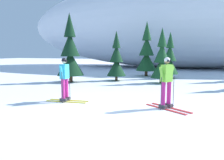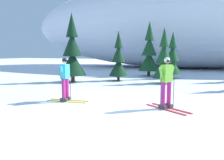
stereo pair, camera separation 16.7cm
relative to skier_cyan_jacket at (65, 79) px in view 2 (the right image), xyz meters
The scene contains 9 objects.
ground_plane 2.31m from the skier_cyan_jacket, 19.46° to the right, with size 120.00×120.00×0.00m, color white.
skier_cyan_jacket is the anchor object (origin of this frame).
skier_lime_jacket 4.01m from the skier_cyan_jacket, ahead, with size 1.69×1.33×1.82m.
pine_tree_far_left 6.03m from the skier_cyan_jacket, 118.54° to the left, with size 1.79×1.79×4.63m.
pine_tree_left 7.05m from the skier_cyan_jacket, 91.44° to the left, with size 1.36×1.36×3.52m.
pine_tree_center_left 10.99m from the skier_cyan_jacket, 83.59° to the left, with size 1.79×1.79×4.63m.
pine_tree_center 7.40m from the skier_cyan_jacket, 65.88° to the left, with size 1.39×1.39×3.59m.
pine_tree_center_right 10.21m from the skier_cyan_jacket, 71.32° to the left, with size 1.38×1.38×3.59m.
snow_ridge_background 23.70m from the skier_cyan_jacket, 82.09° to the left, with size 43.15×18.50×11.59m, color white.
Camera 2 is at (2.90, -6.71, 1.97)m, focal length 34.51 mm.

